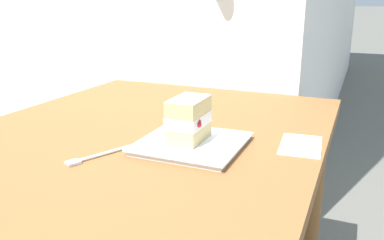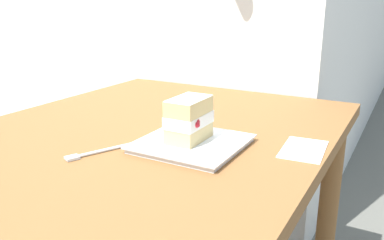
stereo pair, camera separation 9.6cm
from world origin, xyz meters
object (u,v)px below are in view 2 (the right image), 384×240
paper_napkin (304,149)px  patio_table (130,171)px  cake_slice (189,119)px  dessert_fork (96,152)px  dessert_plate (192,144)px

paper_napkin → patio_table: bearing=108.7°
cake_slice → paper_napkin: size_ratio=0.73×
patio_table → cake_slice: bearing=-79.6°
cake_slice → dessert_fork: 0.23m
dessert_fork → paper_napkin: size_ratio=0.98×
dessert_fork → patio_table: bearing=0.3°
dessert_plate → cake_slice: (0.00, 0.01, 0.06)m
patio_table → paper_napkin: paper_napkin is taller
cake_slice → paper_napkin: 0.28m
patio_table → cake_slice: 0.23m
dessert_plate → dessert_fork: size_ratio=1.50×
patio_table → cake_slice: cake_slice is taller
dessert_plate → paper_napkin: 0.27m
dessert_fork → paper_napkin: bearing=-57.8°
dessert_plate → cake_slice: bearing=77.7°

